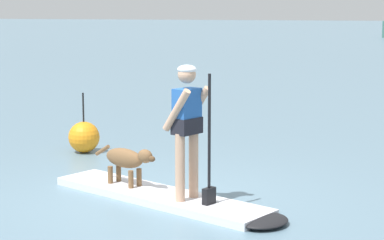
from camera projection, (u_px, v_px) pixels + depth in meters
name	position (u px, v px, depth m)	size (l,w,h in m)	color
ground_plane	(158.00, 200.00, 8.73)	(400.00, 400.00, 0.00)	slate
paddleboard	(172.00, 199.00, 8.58)	(3.57, 1.53, 0.10)	silver
person_paddler	(188.00, 122.00, 8.24)	(0.66, 0.56, 1.67)	tan
dog	(127.00, 159.00, 9.02)	(1.10, 0.39, 0.53)	brown
marker_buoy	(84.00, 137.00, 11.65)	(0.54, 0.54, 1.04)	orange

